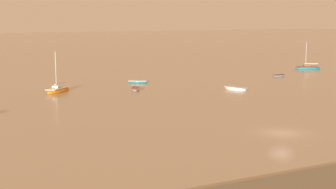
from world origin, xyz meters
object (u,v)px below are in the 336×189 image
(rowboat_moored_6, at_px, (138,82))
(rowboat_moored_0, at_px, (236,89))
(rowboat_moored_2, at_px, (279,76))
(sailboat_moored_0, at_px, (58,90))
(rowboat_moored_1, at_px, (135,89))
(sailboat_moored_1, at_px, (308,68))

(rowboat_moored_6, bearing_deg, rowboat_moored_0, -22.12)
(rowboat_moored_2, relative_size, rowboat_moored_6, 0.82)
(sailboat_moored_0, bearing_deg, rowboat_moored_1, 117.17)
(sailboat_moored_1, bearing_deg, rowboat_moored_0, 56.15)
(sailboat_moored_0, bearing_deg, rowboat_moored_6, 149.93)
(rowboat_moored_6, bearing_deg, rowboat_moored_1, -82.98)
(rowboat_moored_0, distance_m, rowboat_moored_2, 25.19)
(rowboat_moored_1, relative_size, rowboat_moored_2, 1.22)
(rowboat_moored_1, height_order, sailboat_moored_0, sailboat_moored_0)
(rowboat_moored_1, relative_size, sailboat_moored_1, 0.57)
(sailboat_moored_0, xyz_separation_m, sailboat_moored_1, (67.73, 9.13, -0.02))
(rowboat_moored_0, height_order, rowboat_moored_6, rowboat_moored_0)
(rowboat_moored_0, bearing_deg, rowboat_moored_2, -76.71)
(rowboat_moored_0, height_order, rowboat_moored_1, rowboat_moored_0)
(rowboat_moored_0, xyz_separation_m, rowboat_moored_1, (-16.45, 8.52, -0.03))
(sailboat_moored_0, height_order, rowboat_moored_2, sailboat_moored_0)
(sailboat_moored_0, bearing_deg, rowboat_moored_2, 135.50)
(rowboat_moored_1, height_order, sailboat_moored_1, sailboat_moored_1)
(rowboat_moored_2, xyz_separation_m, rowboat_moored_6, (-33.28, 4.19, 0.03))
(rowboat_moored_6, height_order, sailboat_moored_1, sailboat_moored_1)
(rowboat_moored_1, bearing_deg, rowboat_moored_2, -58.85)
(sailboat_moored_0, distance_m, sailboat_moored_1, 68.34)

